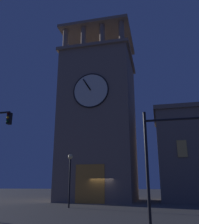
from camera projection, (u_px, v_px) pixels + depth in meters
The scene contains 4 objects.
ground_plane at pixel (103, 203), 25.60m from camera, with size 200.00×200.00×0.00m, color #56544F.
clocktower at pixel (100, 122), 32.28m from camera, with size 9.34×9.53×25.54m.
traffic_signal_mid at pixel (172, 146), 12.45m from camera, with size 4.04×0.41×5.63m.
street_lamp at pixel (70, 169), 21.40m from camera, with size 0.44×0.44×4.49m.
Camera 1 is at (-5.94, 26.62, 1.83)m, focal length 39.20 mm.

